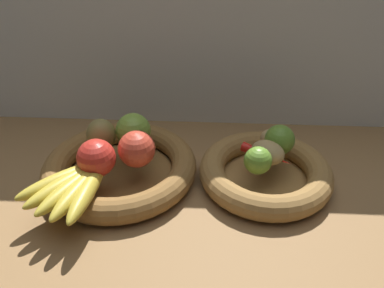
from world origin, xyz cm
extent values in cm
cube|color=olive|center=(0.00, 0.00, -1.50)|extent=(140.00, 90.00, 3.00)
cube|color=silver|center=(0.00, 30.00, 27.50)|extent=(140.00, 3.00, 55.00)
cylinder|color=brown|center=(-17.57, 2.48, 0.50)|extent=(23.78, 23.78, 1.00)
torus|color=brown|center=(-17.57, 2.48, 2.77)|extent=(34.54, 34.54, 5.54)
cylinder|color=olive|center=(14.96, 2.48, 0.50)|extent=(19.50, 19.50, 1.00)
torus|color=olive|center=(14.96, 2.48, 2.77)|extent=(29.32, 29.32, 5.54)
sphere|color=#7AA338|center=(-14.89, 7.32, 9.52)|extent=(7.97, 7.97, 7.97)
sphere|color=#CC422D|center=(-12.79, 0.14, 9.49)|extent=(7.91, 7.91, 7.91)
sphere|color=red|center=(-20.41, -3.65, 9.49)|extent=(7.91, 7.91, 7.91)
ellipsoid|color=olive|center=(-21.77, 5.32, 9.36)|extent=(8.32, 8.23, 7.66)
ellipsoid|color=gold|center=(-26.45, -8.12, 7.18)|extent=(15.65, 14.90, 3.28)
ellipsoid|color=gold|center=(-25.18, -9.25, 7.18)|extent=(13.51, 16.71, 3.28)
ellipsoid|color=gold|center=(-23.72, -10.13, 7.18)|extent=(10.92, 17.94, 3.28)
ellipsoid|color=gold|center=(-22.13, -10.72, 7.18)|extent=(7.95, 18.55, 3.28)
ellipsoid|color=gold|center=(-20.46, -11.01, 7.18)|extent=(4.70, 18.53, 3.28)
sphere|color=brown|center=(-19.74, -1.87, 7.18)|extent=(2.95, 2.95, 2.95)
ellipsoid|color=tan|center=(16.89, 6.73, 8.06)|extent=(8.29, 8.95, 5.04)
ellipsoid|color=tan|center=(14.96, 2.48, 7.97)|extent=(9.53, 9.24, 4.87)
sphere|color=olive|center=(12.46, -1.27, 8.46)|extent=(5.84, 5.84, 5.84)
sphere|color=olive|center=(17.87, 6.23, 8.89)|extent=(6.71, 6.71, 6.71)
cone|color=red|center=(14.91, 3.32, 6.69)|extent=(11.03, 8.15, 2.31)
camera|label=1|loc=(2.33, -64.23, 53.52)|focal=35.01mm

